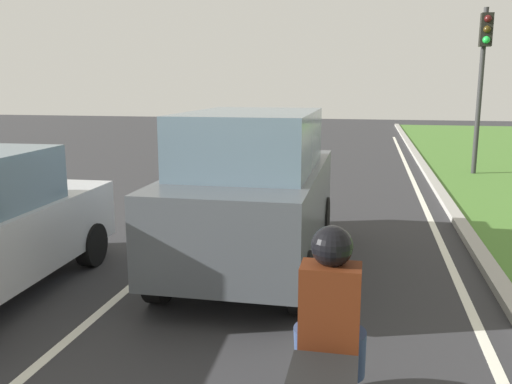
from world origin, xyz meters
TOP-DOWN VIEW (x-y plane):
  - ground_plane at (0.00, 14.00)m, footprint 60.00×60.00m
  - lane_line_center at (-0.70, 14.00)m, footprint 0.12×32.00m
  - lane_line_right_edge at (3.60, 14.00)m, footprint 0.12×32.00m
  - curb_right at (4.10, 14.00)m, footprint 0.24×48.00m
  - car_suv_ahead at (0.74, 9.11)m, footprint 1.99×4.51m
  - rider_person at (2.12, 5.13)m, footprint 0.50×0.40m
  - traffic_light_near_right at (5.41, 18.29)m, footprint 0.32×0.50m

SIDE VIEW (x-z plane):
  - ground_plane at x=0.00m, z-range 0.00..0.00m
  - lane_line_center at x=-0.70m, z-range 0.00..0.01m
  - lane_line_right_edge at x=3.60m, z-range 0.00..0.01m
  - curb_right at x=4.10m, z-range 0.00..0.12m
  - car_suv_ahead at x=0.74m, z-range 0.03..2.31m
  - rider_person at x=2.12m, z-range 0.61..1.77m
  - traffic_light_near_right at x=5.41m, z-range 0.88..5.63m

